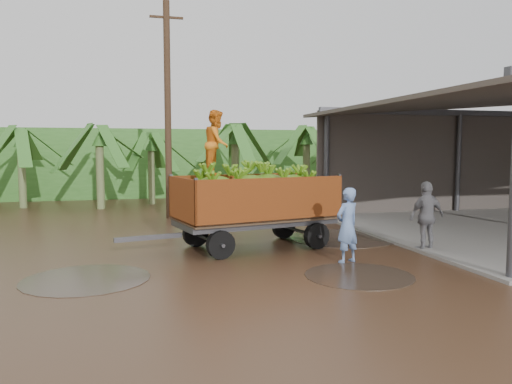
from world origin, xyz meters
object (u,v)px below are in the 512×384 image
banana_trailer (254,200)px  man_blue (347,225)px  utility_pole (168,110)px  man_grey (427,216)px

banana_trailer → man_blue: (1.62, -2.18, -0.40)m
man_blue → utility_pole: size_ratio=0.22×
man_blue → banana_trailer: bearing=-74.9°
man_blue → man_grey: 2.55m
banana_trailer → man_grey: (4.09, -1.53, -0.37)m
banana_trailer → man_blue: size_ratio=3.35×
man_grey → utility_pole: (-5.76, 7.70, 3.11)m
utility_pole → banana_trailer: bearing=-74.8°
banana_trailer → man_blue: banana_trailer is taller
man_grey → utility_pole: bearing=-62.6°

